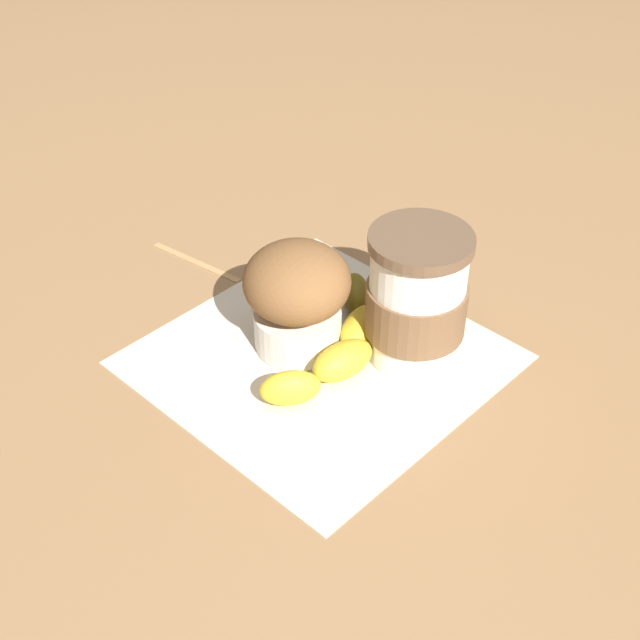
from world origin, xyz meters
name	(u,v)px	position (x,y,z in m)	size (l,w,h in m)	color
ground_plane	(320,360)	(0.00, 0.00, 0.00)	(3.00, 3.00, 0.00)	#936D47
paper_napkin	(320,359)	(0.00, 0.00, 0.00)	(0.27, 0.27, 0.00)	beige
coffee_cup	(416,299)	(-0.07, 0.05, 0.06)	(0.09, 0.09, 0.12)	white
muffin	(300,293)	(0.00, -0.03, 0.05)	(0.09, 0.09, 0.10)	white
banana	(340,342)	(-0.01, 0.01, 0.02)	(0.18, 0.10, 0.03)	gold
wooden_stirrer	(196,262)	(-0.01, -0.19, 0.00)	(0.11, 0.01, 0.00)	tan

